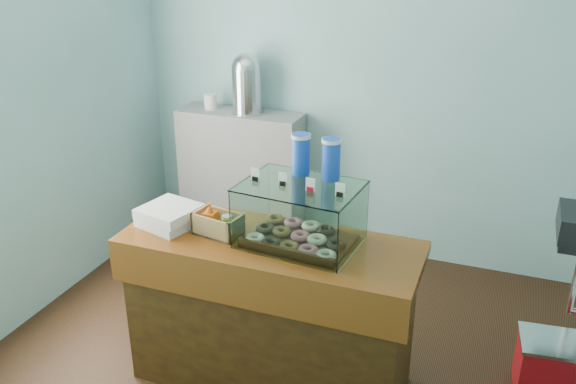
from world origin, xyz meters
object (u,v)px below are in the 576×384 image
at_px(counter, 270,312).
at_px(display_case, 303,210).
at_px(red_cooler, 552,367).
at_px(coffee_urn, 247,82).

relative_size(counter, display_case, 2.53).
distance_m(counter, red_cooler, 1.60).
bearing_deg(coffee_urn, red_cooler, -25.54).
height_order(counter, red_cooler, counter).
height_order(counter, coffee_urn, coffee_urn).
distance_m(display_case, red_cooler, 1.67).
height_order(counter, display_case, display_case).
bearing_deg(counter, display_case, 24.70).
bearing_deg(coffee_urn, counter, -62.17).
xyz_separation_m(counter, display_case, (0.16, 0.07, 0.62)).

